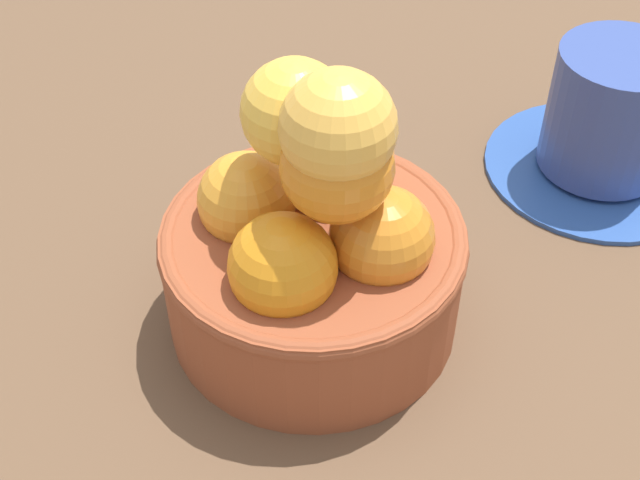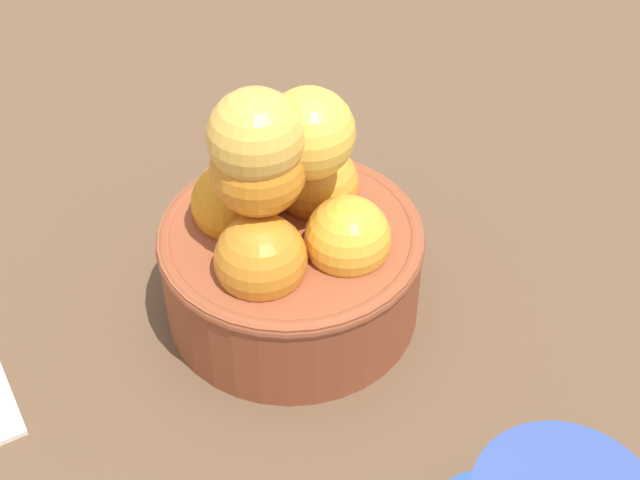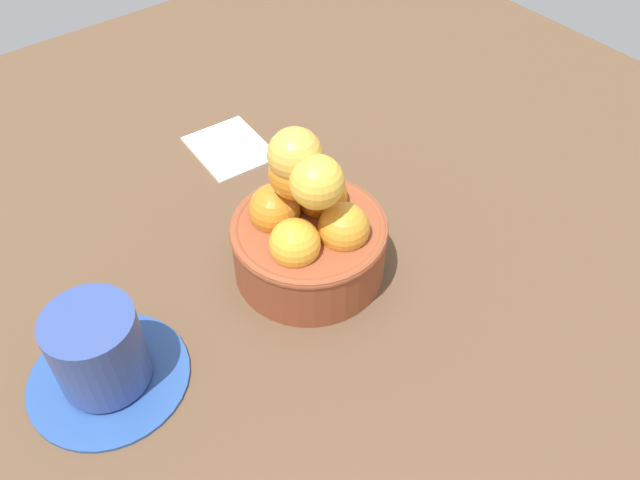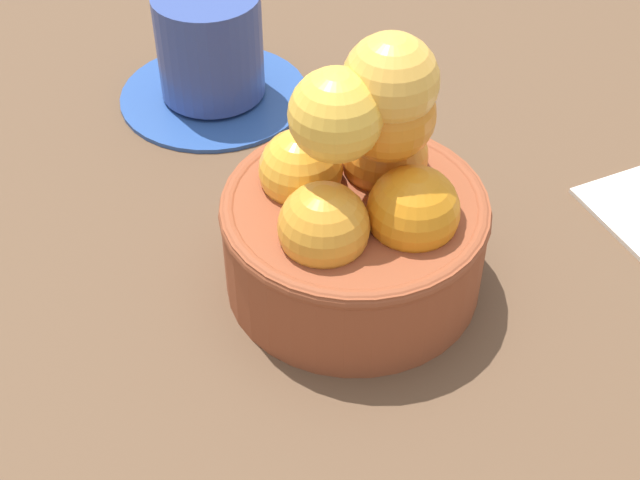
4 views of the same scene
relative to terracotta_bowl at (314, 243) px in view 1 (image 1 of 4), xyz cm
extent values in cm
cube|color=brown|center=(-0.14, 0.02, -7.39)|extent=(111.34, 112.93, 4.70)
cylinder|color=brown|center=(-0.14, 0.02, -2.24)|extent=(13.72, 13.72, 5.62)
torus|color=brown|center=(-0.14, 0.02, 0.17)|extent=(13.92, 13.92, 1.00)
sphere|color=orange|center=(1.52, -2.71, 1.35)|extent=(4.62, 4.62, 4.62)
sphere|color=orange|center=(2.59, 1.69, 1.35)|extent=(4.60, 4.60, 4.60)
sphere|color=gold|center=(-1.81, 2.75, 1.35)|extent=(4.37, 4.37, 4.37)
sphere|color=orange|center=(-2.87, -1.64, 1.35)|extent=(4.48, 4.48, 4.48)
sphere|color=orange|center=(1.55, 0.25, 5.37)|extent=(4.63, 4.63, 4.63)
sphere|color=yellow|center=(-1.33, -0.04, 6.31)|extent=(4.52, 4.52, 4.52)
sphere|color=gold|center=(1.56, -0.25, 7.26)|extent=(4.62, 4.62, 4.62)
cylinder|color=#294B92|center=(0.36, 19.89, -4.74)|extent=(12.86, 12.86, 0.60)
cylinder|color=#33478C|center=(0.36, 19.89, -0.89)|extent=(7.04, 7.04, 7.10)
camera|label=1|loc=(22.96, -16.46, 27.00)|focal=49.18mm
camera|label=2|loc=(17.81, 30.13, 32.01)|focal=51.45mm
camera|label=3|loc=(-33.09, 24.69, 40.86)|focal=37.28mm
camera|label=4|loc=(-18.59, -30.17, 30.81)|focal=51.57mm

